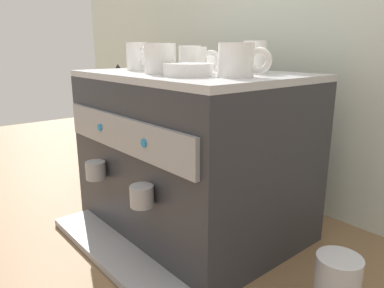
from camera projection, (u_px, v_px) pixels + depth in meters
name	position (u px, v px, depth m)	size (l,w,h in m)	color
ground_plane	(192.00, 224.00, 1.14)	(4.00, 4.00, 0.00)	brown
tiled_backsplash_wall	(279.00, 38.00, 1.24)	(2.80, 0.03, 1.14)	silver
espresso_machine	(191.00, 153.00, 1.08)	(0.63, 0.56, 0.47)	#2D2D33
ceramic_cup_0	(190.00, 57.00, 1.19)	(0.09, 0.10, 0.07)	white
ceramic_cup_1	(253.00, 57.00, 0.96)	(0.09, 0.08, 0.08)	white
ceramic_cup_2	(137.00, 56.00, 1.09)	(0.10, 0.06, 0.08)	white
ceramic_cup_3	(194.00, 60.00, 0.98)	(0.10, 0.09, 0.07)	white
ceramic_cup_4	(159.00, 59.00, 0.94)	(0.13, 0.08, 0.08)	white
ceramic_cup_5	(238.00, 60.00, 0.83)	(0.12, 0.08, 0.08)	white
ceramic_bowl_0	(215.00, 63.00, 1.13)	(0.11, 0.11, 0.04)	white
ceramic_bowl_1	(188.00, 70.00, 0.87)	(0.12, 0.12, 0.03)	white
coffee_grinder	(121.00, 125.00, 1.46)	(0.19, 0.19, 0.48)	#333338
milk_pitcher	(337.00, 283.00, 0.76)	(0.09, 0.09, 0.12)	#B7B7BC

